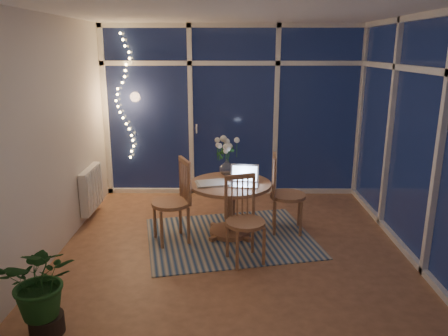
# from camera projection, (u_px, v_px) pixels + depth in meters

# --- Properties ---
(floor) EXTENTS (4.00, 4.00, 0.00)m
(floor) POSITION_uv_depth(u_px,v_px,m) (235.00, 245.00, 5.14)
(floor) COLOR brown
(floor) RESTS_ON ground
(ceiling) EXTENTS (4.00, 4.00, 0.00)m
(ceiling) POSITION_uv_depth(u_px,v_px,m) (236.00, 12.00, 4.45)
(ceiling) COLOR white
(ceiling) RESTS_ON wall_back
(wall_back) EXTENTS (4.00, 0.04, 2.60)m
(wall_back) POSITION_uv_depth(u_px,v_px,m) (233.00, 111.00, 6.73)
(wall_back) COLOR silver
(wall_back) RESTS_ON floor
(wall_front) EXTENTS (4.00, 0.04, 2.60)m
(wall_front) POSITION_uv_depth(u_px,v_px,m) (241.00, 197.00, 2.87)
(wall_front) COLOR silver
(wall_front) RESTS_ON floor
(wall_left) EXTENTS (0.04, 4.00, 2.60)m
(wall_left) POSITION_uv_depth(u_px,v_px,m) (55.00, 137.00, 4.81)
(wall_left) COLOR silver
(wall_left) RESTS_ON floor
(wall_right) EXTENTS (0.04, 4.00, 2.60)m
(wall_right) POSITION_uv_depth(u_px,v_px,m) (418.00, 137.00, 4.78)
(wall_right) COLOR silver
(wall_right) RESTS_ON floor
(window_wall_back) EXTENTS (4.00, 0.10, 2.60)m
(window_wall_back) POSITION_uv_depth(u_px,v_px,m) (233.00, 112.00, 6.69)
(window_wall_back) COLOR white
(window_wall_back) RESTS_ON floor
(window_wall_right) EXTENTS (0.10, 4.00, 2.60)m
(window_wall_right) POSITION_uv_depth(u_px,v_px,m) (414.00, 137.00, 4.78)
(window_wall_right) COLOR white
(window_wall_right) RESTS_ON floor
(radiator) EXTENTS (0.10, 0.70, 0.58)m
(radiator) POSITION_uv_depth(u_px,v_px,m) (91.00, 189.00, 5.92)
(radiator) COLOR white
(radiator) RESTS_ON wall_left
(fairy_lights) EXTENTS (0.24, 0.10, 1.85)m
(fairy_lights) POSITION_uv_depth(u_px,v_px,m) (124.00, 98.00, 6.56)
(fairy_lights) COLOR #EBB95E
(fairy_lights) RESTS_ON window_wall_back
(garden_patio) EXTENTS (12.00, 6.00, 0.10)m
(garden_patio) POSITION_uv_depth(u_px,v_px,m) (253.00, 152.00, 9.97)
(garden_patio) COLOR black
(garden_patio) RESTS_ON ground
(garden_fence) EXTENTS (11.00, 0.08, 1.80)m
(garden_fence) POSITION_uv_depth(u_px,v_px,m) (231.00, 108.00, 10.21)
(garden_fence) COLOR #311D12
(garden_fence) RESTS_ON ground
(neighbour_roof) EXTENTS (7.00, 3.00, 2.20)m
(neighbour_roof) POSITION_uv_depth(u_px,v_px,m) (241.00, 50.00, 12.75)
(neighbour_roof) COLOR #31343B
(neighbour_roof) RESTS_ON ground
(garden_shrubs) EXTENTS (0.90, 0.90, 0.90)m
(garden_shrubs) POSITION_uv_depth(u_px,v_px,m) (190.00, 146.00, 8.31)
(garden_shrubs) COLOR black
(garden_shrubs) RESTS_ON ground
(rug) EXTENTS (2.25, 1.95, 0.01)m
(rug) POSITION_uv_depth(u_px,v_px,m) (230.00, 237.00, 5.34)
(rug) COLOR #BFB39B
(rug) RESTS_ON floor
(dining_table) EXTENTS (1.18, 1.18, 0.68)m
(dining_table) POSITION_uv_depth(u_px,v_px,m) (230.00, 209.00, 5.35)
(dining_table) COLOR #8E5B40
(dining_table) RESTS_ON floor
(chair_left) EXTENTS (0.62, 0.62, 1.02)m
(chair_left) POSITION_uv_depth(u_px,v_px,m) (171.00, 201.00, 5.12)
(chair_left) COLOR #8E5B40
(chair_left) RESTS_ON floor
(chair_right) EXTENTS (0.50, 0.50, 1.00)m
(chair_right) POSITION_uv_depth(u_px,v_px,m) (288.00, 194.00, 5.41)
(chair_right) COLOR #8E5B40
(chair_right) RESTS_ON floor
(chair_front) EXTENTS (0.57, 0.57, 0.96)m
(chair_front) POSITION_uv_depth(u_px,v_px,m) (246.00, 221.00, 4.63)
(chair_front) COLOR #8E5B40
(chair_front) RESTS_ON floor
(laptop) EXTENTS (0.37, 0.33, 0.25)m
(laptop) POSITION_uv_depth(u_px,v_px,m) (244.00, 176.00, 5.12)
(laptop) COLOR #B9B9BE
(laptop) RESTS_ON dining_table
(flower_vase) EXTENTS (0.24, 0.24, 0.21)m
(flower_vase) POSITION_uv_depth(u_px,v_px,m) (227.00, 167.00, 5.57)
(flower_vase) COLOR white
(flower_vase) RESTS_ON dining_table
(bowl) EXTENTS (0.18, 0.18, 0.04)m
(bowl) POSITION_uv_depth(u_px,v_px,m) (247.00, 175.00, 5.49)
(bowl) COLOR white
(bowl) RESTS_ON dining_table
(newspapers) EXTENTS (0.41, 0.35, 0.02)m
(newspapers) POSITION_uv_depth(u_px,v_px,m) (211.00, 183.00, 5.22)
(newspapers) COLOR beige
(newspapers) RESTS_ON dining_table
(phone) EXTENTS (0.11, 0.06, 0.01)m
(phone) POSITION_uv_depth(u_px,v_px,m) (238.00, 185.00, 5.17)
(phone) COLOR black
(phone) RESTS_ON dining_table
(potted_plant) EXTENTS (0.60, 0.54, 0.76)m
(potted_plant) POSITION_uv_depth(u_px,v_px,m) (43.00, 291.00, 3.46)
(potted_plant) COLOR #1B4C1F
(potted_plant) RESTS_ON floor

